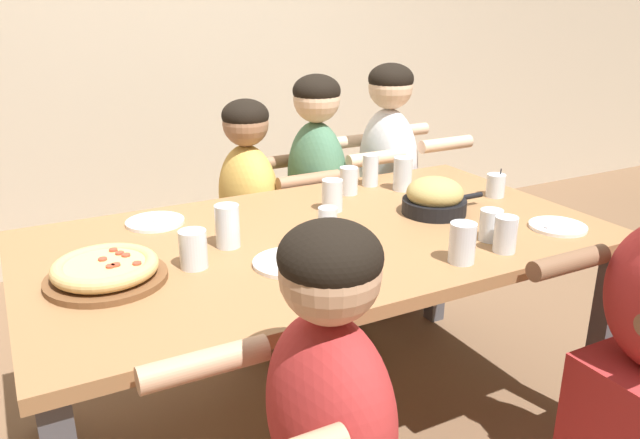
% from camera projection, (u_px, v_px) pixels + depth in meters
% --- Properties ---
extents(ground_plane, '(18.00, 18.00, 0.00)m').
position_uv_depth(ground_plane, '(320.00, 425.00, 2.29)').
color(ground_plane, brown).
rests_on(ground_plane, ground).
extents(dining_table, '(1.86, 1.03, 0.75)m').
position_uv_depth(dining_table, '(320.00, 256.00, 2.06)').
color(dining_table, '#996B42').
rests_on(dining_table, ground).
extents(pizza_board_main, '(0.33, 0.33, 0.06)m').
position_uv_depth(pizza_board_main, '(106.00, 271.00, 1.68)').
color(pizza_board_main, brown).
rests_on(pizza_board_main, dining_table).
extents(skillet_bowl, '(0.33, 0.23, 0.13)m').
position_uv_depth(skillet_bowl, '(435.00, 198.00, 2.21)').
color(skillet_bowl, black).
rests_on(skillet_bowl, dining_table).
extents(empty_plate_a, '(0.22, 0.22, 0.02)m').
position_uv_depth(empty_plate_a, '(291.00, 262.00, 1.80)').
color(empty_plate_a, white).
rests_on(empty_plate_a, dining_table).
extents(empty_plate_b, '(0.20, 0.20, 0.02)m').
position_uv_depth(empty_plate_b, '(155.00, 222.00, 2.13)').
color(empty_plate_b, white).
rests_on(empty_plate_b, dining_table).
extents(empty_plate_c, '(0.19, 0.19, 0.02)m').
position_uv_depth(empty_plate_c, '(558.00, 226.00, 2.08)').
color(empty_plate_c, white).
rests_on(empty_plate_c, dining_table).
extents(cocktail_glass_blue, '(0.07, 0.07, 0.11)m').
position_uv_depth(cocktail_glass_blue, '(496.00, 187.00, 2.40)').
color(cocktail_glass_blue, silver).
rests_on(cocktail_glass_blue, dining_table).
extents(drinking_glass_a, '(0.07, 0.07, 0.13)m').
position_uv_depth(drinking_glass_a, '(370.00, 172.00, 2.54)').
color(drinking_glass_a, silver).
rests_on(drinking_glass_a, dining_table).
extents(drinking_glass_b, '(0.08, 0.08, 0.12)m').
position_uv_depth(drinking_glass_b, '(462.00, 245.00, 1.80)').
color(drinking_glass_b, silver).
rests_on(drinking_glass_b, dining_table).
extents(drinking_glass_c, '(0.07, 0.07, 0.10)m').
position_uv_depth(drinking_glass_c, '(491.00, 226.00, 1.97)').
color(drinking_glass_c, silver).
rests_on(drinking_glass_c, dining_table).
extents(drinking_glass_d, '(0.07, 0.07, 0.13)m').
position_uv_depth(drinking_glass_d, '(403.00, 176.00, 2.48)').
color(drinking_glass_d, silver).
rests_on(drinking_glass_d, dining_table).
extents(drinking_glass_e, '(0.08, 0.08, 0.12)m').
position_uv_depth(drinking_glass_e, '(332.00, 197.00, 2.24)').
color(drinking_glass_e, silver).
rests_on(drinking_glass_e, dining_table).
extents(drinking_glass_f, '(0.07, 0.07, 0.11)m').
position_uv_depth(drinking_glass_f, '(349.00, 182.00, 2.43)').
color(drinking_glass_f, silver).
rests_on(drinking_glass_f, dining_table).
extents(drinking_glass_g, '(0.08, 0.08, 0.13)m').
position_uv_depth(drinking_glass_g, '(228.00, 229.00, 1.91)').
color(drinking_glass_g, silver).
rests_on(drinking_glass_g, dining_table).
extents(drinking_glass_h, '(0.07, 0.07, 0.11)m').
position_uv_depth(drinking_glass_h, '(505.00, 236.00, 1.88)').
color(drinking_glass_h, silver).
rests_on(drinking_glass_h, dining_table).
extents(drinking_glass_i, '(0.08, 0.08, 0.11)m').
position_uv_depth(drinking_glass_i, '(193.00, 249.00, 1.77)').
color(drinking_glass_i, silver).
rests_on(drinking_glass_i, dining_table).
extents(drinking_glass_j, '(0.06, 0.06, 0.11)m').
position_uv_depth(drinking_glass_j, '(328.00, 227.00, 1.95)').
color(drinking_glass_j, silver).
rests_on(drinking_glass_j, dining_table).
extents(diner_far_midright, '(0.51, 0.40, 1.17)m').
position_uv_depth(diner_far_midright, '(318.00, 212.00, 2.88)').
color(diner_far_midright, '#477556').
rests_on(diner_far_midright, ground).
extents(diner_far_right, '(0.51, 0.40, 1.20)m').
position_uv_depth(diner_far_right, '(387.00, 197.00, 3.05)').
color(diner_far_right, silver).
rests_on(diner_far_right, ground).
extents(diner_far_center, '(0.51, 0.40, 1.09)m').
position_uv_depth(diner_far_center, '(251.00, 233.00, 2.75)').
color(diner_far_center, gold).
rests_on(diner_far_center, ground).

